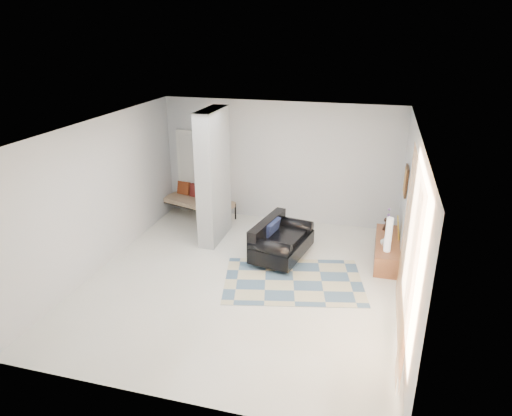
# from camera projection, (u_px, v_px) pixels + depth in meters

# --- Properties ---
(floor) EXTENTS (6.00, 6.00, 0.00)m
(floor) POSITION_uv_depth(u_px,v_px,m) (243.00, 280.00, 8.33)
(floor) COLOR silver
(floor) RESTS_ON ground
(ceiling) EXTENTS (6.00, 6.00, 0.00)m
(ceiling) POSITION_uv_depth(u_px,v_px,m) (241.00, 128.00, 7.30)
(ceiling) COLOR white
(ceiling) RESTS_ON wall_back
(wall_back) EXTENTS (6.00, 0.00, 6.00)m
(wall_back) POSITION_uv_depth(u_px,v_px,m) (279.00, 163.00, 10.51)
(wall_back) COLOR silver
(wall_back) RESTS_ON ground
(wall_front) EXTENTS (6.00, 0.00, 6.00)m
(wall_front) POSITION_uv_depth(u_px,v_px,m) (165.00, 304.00, 5.12)
(wall_front) COLOR silver
(wall_front) RESTS_ON ground
(wall_left) EXTENTS (0.00, 6.00, 6.00)m
(wall_left) POSITION_uv_depth(u_px,v_px,m) (100.00, 195.00, 8.48)
(wall_left) COLOR silver
(wall_left) RESTS_ON ground
(wall_right) EXTENTS (0.00, 6.00, 6.00)m
(wall_right) POSITION_uv_depth(u_px,v_px,m) (410.00, 226.00, 7.15)
(wall_right) COLOR silver
(wall_right) RESTS_ON ground
(partition_column) EXTENTS (0.35, 1.20, 2.80)m
(partition_column) POSITION_uv_depth(u_px,v_px,m) (214.00, 176.00, 9.52)
(partition_column) COLOR #A2A7A9
(partition_column) RESTS_ON floor
(hallway_door) EXTENTS (0.85, 0.06, 2.04)m
(hallway_door) POSITION_uv_depth(u_px,v_px,m) (195.00, 172.00, 11.12)
(hallway_door) COLOR white
(hallway_door) RESTS_ON floor
(curtain) EXTENTS (0.00, 2.55, 2.55)m
(curtain) POSITION_uv_depth(u_px,v_px,m) (408.00, 255.00, 6.12)
(curtain) COLOR #FF9B43
(curtain) RESTS_ON wall_right
(wall_art) EXTENTS (0.04, 0.45, 0.55)m
(wall_art) POSITION_uv_depth(u_px,v_px,m) (406.00, 181.00, 8.44)
(wall_art) COLOR #371F0F
(wall_art) RESTS_ON wall_right
(media_console) EXTENTS (0.45, 1.63, 0.80)m
(media_console) POSITION_uv_depth(u_px,v_px,m) (387.00, 249.00, 9.02)
(media_console) COLOR brown
(media_console) RESTS_ON floor
(loveseat) EXTENTS (1.11, 1.59, 0.76)m
(loveseat) POSITION_uv_depth(u_px,v_px,m) (279.00, 240.00, 9.04)
(loveseat) COLOR silver
(loveseat) RESTS_ON floor
(daybed) EXTENTS (1.87, 1.20, 0.77)m
(daybed) POSITION_uv_depth(u_px,v_px,m) (198.00, 200.00, 11.00)
(daybed) COLOR black
(daybed) RESTS_ON floor
(area_rug) EXTENTS (2.78, 2.16, 0.01)m
(area_rug) POSITION_uv_depth(u_px,v_px,m) (293.00, 281.00, 8.29)
(area_rug) COLOR #C0B993
(area_rug) RESTS_ON floor
(cylinder_lamp) EXTENTS (0.12, 0.12, 0.67)m
(cylinder_lamp) POSITION_uv_depth(u_px,v_px,m) (389.00, 235.00, 8.41)
(cylinder_lamp) COLOR silver
(cylinder_lamp) RESTS_ON media_console
(bronze_figurine) EXTENTS (0.15, 0.15, 0.26)m
(bronze_figurine) POSITION_uv_depth(u_px,v_px,m) (386.00, 224.00, 9.39)
(bronze_figurine) COLOR black
(bronze_figurine) RESTS_ON media_console
(vase) EXTENTS (0.23, 0.23, 0.21)m
(vase) POSITION_uv_depth(u_px,v_px,m) (386.00, 241.00, 8.70)
(vase) COLOR silver
(vase) RESTS_ON media_console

